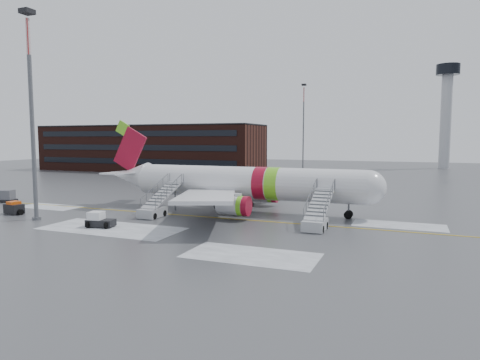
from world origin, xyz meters
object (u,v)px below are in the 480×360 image
at_px(airstair_fwd, 317,218).
at_px(pushback_tug, 99,220).
at_px(airliner, 239,183).
at_px(uld_container, 8,196).
at_px(light_mast_near, 32,112).
at_px(airstair_aft, 156,207).
at_px(baggage_tractor, 14,209).

xyz_separation_m(airstair_fwd, pushback_tug, (-20.17, -7.20, -0.39)).
bearing_deg(pushback_tug, airliner, 55.63).
bearing_deg(uld_container, light_mast_near, -30.26).
height_order(airliner, airstair_aft, airliner).
bearing_deg(pushback_tug, baggage_tractor, 170.87).
relative_size(pushback_tug, light_mast_near, 0.13).
height_order(airliner, light_mast_near, light_mast_near).
height_order(airstair_fwd, pushback_tug, airstair_fwd).
xyz_separation_m(airstair_fwd, baggage_tractor, (-34.32, -4.93, -0.43)).
height_order(airstair_aft, pushback_tug, airstair_aft).
distance_m(airliner, pushback_tug, 16.87).
relative_size(pushback_tug, uld_container, 1.21).
distance_m(airstair_fwd, light_mast_near, 31.58).
bearing_deg(airstair_fwd, baggage_tractor, -171.83).
bearing_deg(airstair_fwd, light_mast_near, -167.18).
height_order(airliner, uld_container, airliner).
relative_size(airstair_fwd, light_mast_near, 0.35).
distance_m(airliner, airstair_aft, 10.19).
distance_m(airstair_aft, uld_container, 25.02).
height_order(airstair_fwd, light_mast_near, light_mast_near).
relative_size(airstair_aft, uld_container, 3.22).
relative_size(uld_container, baggage_tractor, 0.81).
relative_size(airliner, pushback_tug, 12.08).
xyz_separation_m(airliner, light_mast_near, (-18.28, -13.15, 8.10)).
distance_m(uld_container, baggage_tractor, 11.03).
xyz_separation_m(airliner, baggage_tractor, (-23.55, -11.46, -2.79)).
height_order(pushback_tug, light_mast_near, light_mast_near).
distance_m(airliner, baggage_tractor, 26.34).
height_order(airstair_fwd, airstair_aft, same).
relative_size(airliner, light_mast_near, 1.59).
distance_m(baggage_tractor, light_mast_near, 12.21).
height_order(airliner, pushback_tug, airliner).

